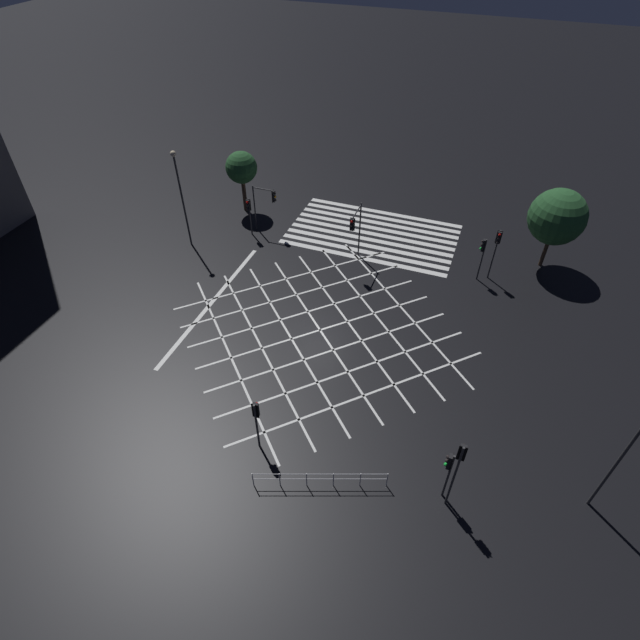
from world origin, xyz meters
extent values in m
plane|color=black|center=(0.00, 0.00, 0.00)|extent=(200.00, 200.00, 0.00)
cube|color=silver|center=(0.00, -8.68, 0.00)|extent=(13.44, 0.50, 0.01)
cube|color=silver|center=(0.00, -9.58, 0.00)|extent=(13.44, 0.50, 0.01)
cube|color=silver|center=(0.00, -10.48, 0.00)|extent=(13.44, 0.50, 0.01)
cube|color=silver|center=(0.00, -11.38, 0.00)|extent=(13.44, 0.50, 0.01)
cube|color=silver|center=(0.00, -12.28, 0.00)|extent=(13.44, 0.50, 0.01)
cube|color=silver|center=(0.00, -13.18, 0.00)|extent=(13.44, 0.50, 0.01)
cube|color=silver|center=(0.00, -14.08, 0.00)|extent=(13.44, 0.50, 0.01)
cube|color=silver|center=(0.00, -14.98, 0.00)|extent=(13.44, 0.50, 0.01)
cube|color=silver|center=(0.00, -15.88, 0.00)|extent=(13.44, 0.50, 0.01)
cube|color=silver|center=(4.22, -4.22, 0.00)|extent=(11.71, 11.71, 0.01)
cube|color=silver|center=(-4.22, -4.22, 0.00)|extent=(11.71, 11.71, 0.01)
cube|color=silver|center=(2.82, -2.82, 0.00)|extent=(11.71, 11.71, 0.01)
cube|color=silver|center=(-2.82, -2.82, 0.00)|extent=(11.71, 11.71, 0.01)
cube|color=silver|center=(1.41, -1.41, 0.00)|extent=(11.71, 11.71, 0.01)
cube|color=silver|center=(-1.41, -1.41, 0.00)|extent=(11.71, 11.71, 0.01)
cube|color=silver|center=(0.00, 0.00, 0.00)|extent=(11.71, 11.71, 0.01)
cube|color=silver|center=(0.00, 0.00, 0.00)|extent=(11.71, 11.71, 0.01)
cube|color=silver|center=(-1.41, 1.41, 0.00)|extent=(11.71, 11.71, 0.01)
cube|color=silver|center=(1.41, 1.41, 0.00)|extent=(11.71, 11.71, 0.01)
cube|color=silver|center=(-2.82, 2.82, 0.00)|extent=(11.71, 11.71, 0.01)
cube|color=silver|center=(2.82, 2.82, 0.00)|extent=(11.71, 11.71, 0.01)
cube|color=silver|center=(-4.22, 4.22, 0.00)|extent=(11.71, 11.71, 0.01)
cube|color=silver|center=(4.22, 4.22, 0.00)|extent=(11.71, 11.71, 0.01)
cube|color=silver|center=(7.97, 0.00, 0.00)|extent=(0.30, 13.44, 0.01)
cylinder|color=#2D2D30|center=(9.22, -8.79, 1.61)|extent=(0.11, 0.11, 3.21)
cube|color=black|center=(9.22, -8.65, 2.71)|extent=(0.28, 0.16, 0.90)
sphere|color=red|center=(9.22, -8.54, 3.01)|extent=(0.18, 0.18, 0.18)
sphere|color=black|center=(9.22, -8.54, 2.71)|extent=(0.18, 0.18, 0.18)
sphere|color=black|center=(9.22, -8.54, 2.41)|extent=(0.18, 0.18, 0.18)
cube|color=black|center=(9.22, -8.74, 2.71)|extent=(0.36, 0.02, 0.98)
cylinder|color=#2D2D30|center=(-9.48, 8.71, 1.66)|extent=(0.11, 0.11, 3.31)
cube|color=black|center=(-9.35, 8.71, 2.81)|extent=(0.16, 0.28, 0.90)
sphere|color=black|center=(-9.23, 8.71, 3.11)|extent=(0.18, 0.18, 0.18)
sphere|color=black|center=(-9.23, 8.71, 2.81)|extent=(0.18, 0.18, 0.18)
sphere|color=green|center=(-9.23, 8.71, 2.51)|extent=(0.18, 0.18, 0.18)
cube|color=black|center=(-9.44, 8.71, 2.81)|extent=(0.02, 0.36, 0.98)
cylinder|color=#2D2D30|center=(0.21, -8.98, 2.24)|extent=(0.11, 0.11, 4.48)
cylinder|color=#2D2D30|center=(0.21, -7.94, 4.33)|extent=(0.09, 2.09, 0.09)
cube|color=black|center=(0.21, -6.89, 3.88)|extent=(0.28, 0.16, 0.90)
sphere|color=red|center=(0.21, -6.78, 4.18)|extent=(0.18, 0.18, 0.18)
sphere|color=black|center=(0.21, -6.78, 3.88)|extent=(0.18, 0.18, 0.18)
sphere|color=black|center=(0.21, -6.78, 3.58)|extent=(0.18, 0.18, 0.18)
cube|color=black|center=(0.21, -6.98, 3.88)|extent=(0.36, 0.02, 0.98)
cylinder|color=#2D2D30|center=(-8.79, -9.08, 1.69)|extent=(0.11, 0.11, 3.39)
cube|color=black|center=(-8.65, -9.08, 2.89)|extent=(0.16, 0.28, 0.90)
sphere|color=black|center=(-8.54, -9.08, 3.19)|extent=(0.18, 0.18, 0.18)
sphere|color=black|center=(-8.54, -9.08, 2.89)|extent=(0.18, 0.18, 0.18)
sphere|color=green|center=(-8.54, -9.08, 2.59)|extent=(0.18, 0.18, 0.18)
cube|color=black|center=(-8.74, -9.08, 2.89)|extent=(0.02, 0.36, 0.98)
cylinder|color=#2D2D30|center=(-9.69, 9.06, 2.28)|extent=(0.11, 0.11, 4.56)
cube|color=black|center=(-9.69, 8.92, 4.06)|extent=(0.28, 0.16, 0.90)
sphere|color=black|center=(-9.69, 8.81, 4.36)|extent=(0.18, 0.18, 0.18)
sphere|color=black|center=(-9.69, 8.81, 4.06)|extent=(0.18, 0.18, 0.18)
sphere|color=green|center=(-9.69, 8.81, 3.76)|extent=(0.18, 0.18, 0.18)
cube|color=black|center=(-9.69, 9.01, 4.06)|extent=(0.36, 0.02, 0.98)
cylinder|color=#2D2D30|center=(9.24, -9.69, 1.94)|extent=(0.11, 0.11, 3.88)
cylinder|color=#2D2D30|center=(8.35, -9.69, 3.73)|extent=(1.78, 0.09, 0.09)
cube|color=black|center=(7.46, -9.69, 3.28)|extent=(0.16, 0.28, 0.90)
sphere|color=black|center=(7.35, -9.69, 3.58)|extent=(0.18, 0.18, 0.18)
sphere|color=orange|center=(7.35, -9.69, 3.28)|extent=(0.18, 0.18, 0.18)
sphere|color=black|center=(7.35, -9.69, 2.98)|extent=(0.18, 0.18, 0.18)
cube|color=black|center=(7.55, -9.69, 3.28)|extent=(0.02, 0.36, 0.98)
cylinder|color=#2D2D30|center=(-9.51, -9.55, 2.00)|extent=(0.11, 0.11, 4.00)
cube|color=black|center=(-9.51, -9.41, 3.50)|extent=(0.28, 0.16, 0.90)
sphere|color=red|center=(-9.51, -9.30, 3.80)|extent=(0.18, 0.18, 0.18)
sphere|color=black|center=(-9.51, -9.30, 3.50)|extent=(0.18, 0.18, 0.18)
sphere|color=black|center=(-9.51, -9.30, 3.20)|extent=(0.18, 0.18, 0.18)
cube|color=black|center=(-9.51, -9.50, 3.50)|extent=(0.36, 0.02, 0.98)
cylinder|color=#2D2D30|center=(-0.14, 9.29, 1.68)|extent=(0.11, 0.11, 3.36)
cube|color=black|center=(-0.14, 9.16, 2.86)|extent=(0.28, 0.16, 0.90)
sphere|color=red|center=(-0.14, 9.05, 3.16)|extent=(0.18, 0.18, 0.18)
sphere|color=black|center=(-0.14, 9.05, 2.86)|extent=(0.18, 0.18, 0.18)
sphere|color=black|center=(-0.14, 9.05, 2.56)|extent=(0.18, 0.18, 0.18)
cube|color=black|center=(-0.14, 9.25, 2.86)|extent=(0.36, 0.02, 0.98)
cylinder|color=#2D2D30|center=(13.07, -5.74, 3.68)|extent=(0.14, 0.14, 7.36)
sphere|color=#F9E0B2|center=(13.07, -5.74, 7.48)|extent=(0.42, 0.42, 0.42)
cylinder|color=#2D2D30|center=(-15.99, 6.72, 3.63)|extent=(0.14, 0.14, 7.26)
cylinder|color=#473323|center=(-13.04, -12.54, 1.31)|extent=(0.28, 0.28, 2.63)
sphere|color=#235128|center=(-13.04, -12.54, 4.12)|extent=(3.97, 3.97, 3.97)
cylinder|color=#473323|center=(11.48, -12.16, 1.46)|extent=(0.34, 0.34, 2.93)
sphere|color=#235128|center=(11.48, -12.16, 3.91)|extent=(2.62, 2.62, 2.62)
cylinder|color=#B7B7BC|center=(-0.85, 11.41, 0.53)|extent=(0.05, 0.05, 1.05)
cylinder|color=#B7B7BC|center=(-2.05, 10.96, 0.53)|extent=(0.05, 0.05, 1.05)
cylinder|color=#B7B7BC|center=(-3.25, 10.51, 0.53)|extent=(0.05, 0.05, 1.05)
cylinder|color=#B7B7BC|center=(-4.45, 10.06, 0.53)|extent=(0.05, 0.05, 1.05)
cylinder|color=#B7B7BC|center=(-5.65, 9.61, 0.53)|extent=(0.05, 0.05, 1.05)
cylinder|color=#B7B7BC|center=(-6.85, 9.16, 0.53)|extent=(0.05, 0.05, 1.05)
cylinder|color=#B7B7BC|center=(-3.85, 10.29, 1.01)|extent=(6.02, 2.28, 0.04)
cylinder|color=#B7B7BC|center=(-3.85, 10.29, 0.58)|extent=(6.02, 2.28, 0.04)
camera|label=1|loc=(-8.24, 22.01, 22.15)|focal=28.00mm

